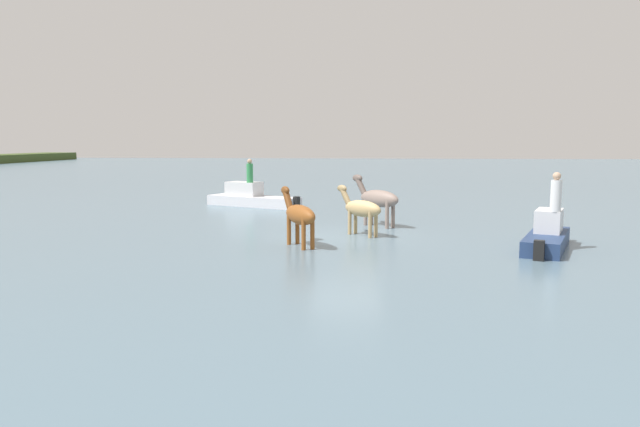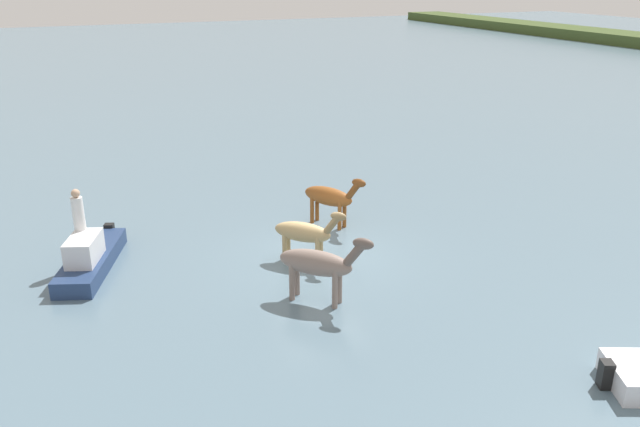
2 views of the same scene
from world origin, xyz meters
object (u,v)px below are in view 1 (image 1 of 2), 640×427
Objects in this scene: boat_tender_starboard at (252,200)px; person_helmsman_aft at (556,194)px; horse_dun_straggler at (378,199)px; person_spotter_bow at (250,172)px; horse_lead at (299,215)px; boat_skiff_near at (547,239)px; horse_rear_stallion at (361,209)px.

boat_tender_starboard is 4.25× the size of person_helmsman_aft.
person_spotter_bow is at bearing 0.13° from horse_dun_straggler.
person_spotter_bow is at bearing -12.68° from horse_lead.
person_spotter_bow reaches higher than horse_dun_straggler.
boat_tender_starboard reaches higher than boat_skiff_near.
person_spotter_bow is at bearing 67.88° from boat_skiff_near.
horse_rear_stallion is 6.11m from boat_skiff_near.
horse_lead reaches higher than boat_tender_starboard.
boat_tender_starboard is (11.40, 3.86, -0.68)m from horse_lead.
boat_skiff_near is (0.35, -7.60, -0.70)m from horse_lead.
horse_rear_stallion is 10.57m from person_spotter_bow.
boat_tender_starboard is (9.05, 5.74, -0.62)m from horse_rear_stallion.
person_helmsman_aft is at bearing -121.10° from horse_lead.
horse_rear_stallion is 1.52× the size of person_spotter_bow.
horse_rear_stallion reaches higher than boat_tender_starboard.
boat_skiff_near is at bearing -133.23° from person_spotter_bow.
boat_skiff_near is (-11.06, -11.47, -0.01)m from boat_tender_starboard.
horse_dun_straggler is at bearing -59.66° from horse_lead.
horse_rear_stallion is 2.38m from horse_dun_straggler.
person_helmsman_aft is at bearing -133.48° from person_spotter_bow.
horse_rear_stallion is at bearing -146.74° from person_spotter_bow.
person_helmsman_aft reaches higher than horse_dun_straggler.
horse_dun_straggler is 9.27m from boat_tender_starboard.
horse_rear_stallion is 0.45× the size of boat_skiff_near.
horse_lead is 1.82× the size of person_spotter_bow.
person_spotter_bow is (6.51, 6.36, 0.67)m from horse_dun_straggler.
horse_rear_stallion is 6.33m from person_helmsman_aft.
horse_rear_stallion is 3.01m from horse_lead.
person_helmsman_aft is (-2.24, -5.87, 0.77)m from horse_rear_stallion.
horse_rear_stallion is 0.83× the size of horse_lead.
horse_rear_stallion is at bearing 146.79° from boat_tender_starboard.
horse_dun_straggler is at bearing 49.36° from person_helmsman_aft.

